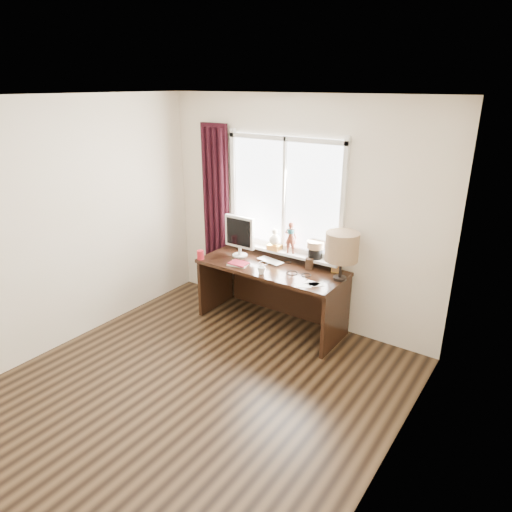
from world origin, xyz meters
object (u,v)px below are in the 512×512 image
Objects in this scene: red_cup at (200,255)px; desk at (276,283)px; mug at (261,270)px; monitor at (240,234)px; laptop at (271,261)px; table_lamp at (342,247)px.

red_cup reaches higher than desk.
mug is 0.18× the size of monitor.
desk is at bearing 20.18° from laptop.
red_cup is at bearing -166.29° from table_lamp.
table_lamp reaches higher than laptop.
monitor is (-0.52, 0.31, 0.23)m from mug.
table_lamp reaches higher than desk.
table_lamp is at bearing 11.68° from laptop.
red_cup is at bearing -140.78° from laptop.
monitor is (-0.49, -0.04, 0.52)m from desk.
laptop is 0.50m from monitor.
desk is at bearing 4.82° from monitor.
desk is at bearing 179.54° from table_lamp.
red_cup is 0.52m from monitor.
table_lamp is (1.60, 0.39, 0.31)m from red_cup.
desk is (0.07, 0.01, -0.26)m from laptop.
table_lamp is (0.80, -0.01, 0.61)m from desk.
table_lamp is (0.77, 0.34, 0.32)m from mug.
monitor is 1.29m from table_lamp.
laptop is at bearing 27.79° from red_cup.
table_lamp is (1.29, 0.03, 0.09)m from monitor.
table_lamp is at bearing -0.46° from desk.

